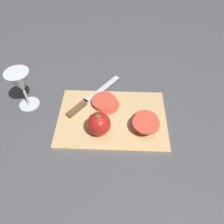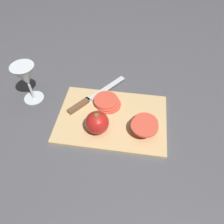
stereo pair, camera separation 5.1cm
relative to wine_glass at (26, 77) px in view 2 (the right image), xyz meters
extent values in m
plane|color=#4C4C51|center=(0.25, -0.07, -0.11)|extent=(3.00, 3.00, 0.00)
cube|color=tan|center=(0.32, -0.06, -0.10)|extent=(0.38, 0.26, 0.01)
cylinder|color=silver|center=(0.00, 0.00, -0.11)|extent=(0.08, 0.08, 0.00)
cylinder|color=silver|center=(0.00, 0.00, -0.07)|extent=(0.01, 0.01, 0.07)
cone|color=silver|center=(0.00, 0.00, 0.01)|extent=(0.08, 0.08, 0.08)
cone|color=#DBCC84|center=(0.00, 0.00, -0.02)|extent=(0.03, 0.03, 0.03)
sphere|color=red|center=(0.28, -0.12, -0.06)|extent=(0.08, 0.08, 0.08)
cylinder|color=#47702D|center=(0.28, -0.12, -0.02)|extent=(0.01, 0.01, 0.01)
cube|color=silver|center=(0.27, 0.08, -0.10)|extent=(0.13, 0.16, 0.00)
cube|color=silver|center=(0.22, 0.01, -0.09)|extent=(0.02, 0.02, 0.01)
cube|color=brown|center=(0.19, -0.03, -0.09)|extent=(0.07, 0.09, 0.01)
cylinder|color=#DB4C38|center=(0.30, 0.00, -0.09)|extent=(0.09, 0.09, 0.01)
cylinder|color=#DB4C38|center=(0.29, 0.00, -0.09)|extent=(0.09, 0.09, 0.01)
cylinder|color=#DB4C38|center=(0.28, 0.01, -0.08)|extent=(0.09, 0.09, 0.01)
cylinder|color=#DB4C38|center=(0.43, -0.07, -0.09)|extent=(0.09, 0.09, 0.01)
cylinder|color=#DB4C38|center=(0.43, -0.08, -0.09)|extent=(0.09, 0.09, 0.01)
cylinder|color=#DB4C38|center=(0.43, -0.08, -0.08)|extent=(0.09, 0.09, 0.01)
cylinder|color=#DB4C38|center=(0.43, -0.09, -0.07)|extent=(0.09, 0.09, 0.01)
cylinder|color=#DB4C38|center=(0.43, -0.10, -0.07)|extent=(0.09, 0.09, 0.01)
cylinder|color=#DB4C38|center=(0.43, -0.11, -0.06)|extent=(0.09, 0.09, 0.01)
camera|label=1|loc=(0.33, -0.54, 0.51)|focal=35.00mm
camera|label=2|loc=(0.39, -0.54, 0.51)|focal=35.00mm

